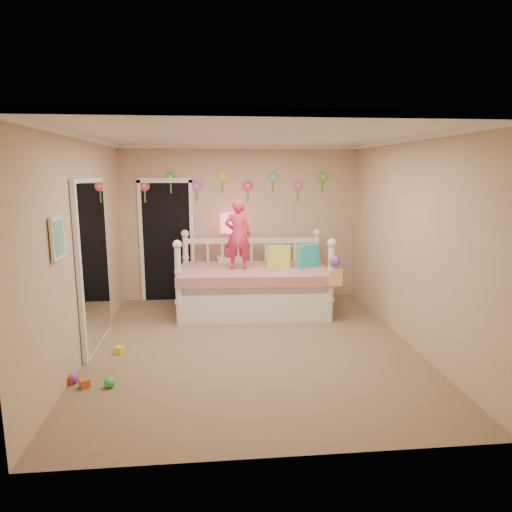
{
  "coord_description": "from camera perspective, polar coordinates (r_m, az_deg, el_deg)",
  "views": [
    {
      "loc": [
        -0.48,
        -5.35,
        2.18
      ],
      "look_at": [
        0.1,
        0.6,
        1.05
      ],
      "focal_mm": 31.53,
      "sensor_mm": 36.0,
      "label": 1
    }
  ],
  "objects": [
    {
      "name": "child",
      "position": [
        6.82,
        -2.31,
        2.73
      ],
      "size": [
        0.41,
        0.28,
        1.07
      ],
      "primitive_type": "imported",
      "rotation": [
        0.0,
        0.0,
        3.07
      ],
      "color": "#DF3254",
      "rests_on": "daybed"
    },
    {
      "name": "left_wall",
      "position": [
        5.63,
        -21.16,
        0.98
      ],
      "size": [
        0.01,
        4.5,
        2.6
      ],
      "primitive_type": "cube",
      "color": "tan",
      "rests_on": "floor"
    },
    {
      "name": "pillow_lime",
      "position": [
        7.02,
        3.0,
        -0.06
      ],
      "size": [
        0.38,
        0.24,
        0.34
      ],
      "primitive_type": "cube",
      "rotation": [
        0.0,
        0.0,
        -0.32
      ],
      "color": "#B5E746",
      "rests_on": "daybed"
    },
    {
      "name": "daybed",
      "position": [
        6.98,
        -0.34,
        -2.11
      ],
      "size": [
        2.37,
        1.34,
        1.26
      ],
      "primitive_type": null,
      "rotation": [
        0.0,
        0.0,
        -0.04
      ],
      "color": "white",
      "rests_on": "floor"
    },
    {
      "name": "floor",
      "position": [
        5.8,
        -0.41,
        -11.39
      ],
      "size": [
        4.0,
        4.5,
        0.01
      ],
      "primitive_type": "cube",
      "color": "#7F684C",
      "rests_on": "ground"
    },
    {
      "name": "mirror_closet",
      "position": [
        5.95,
        -19.87,
        -0.9
      ],
      "size": [
        0.07,
        1.3,
        2.1
      ],
      "primitive_type": "cube",
      "color": "white",
      "rests_on": "left_wall"
    },
    {
      "name": "toy_scatter",
      "position": [
        5.25,
        -19.62,
        -13.82
      ],
      "size": [
        0.98,
        1.4,
        0.11
      ],
      "primitive_type": null,
      "rotation": [
        0.0,
        0.0,
        0.14
      ],
      "color": "#996666",
      "rests_on": "floor"
    },
    {
      "name": "right_wall",
      "position": [
        5.96,
        19.1,
        1.62
      ],
      "size": [
        0.01,
        4.5,
        2.6
      ],
      "primitive_type": "cube",
      "color": "tan",
      "rests_on": "floor"
    },
    {
      "name": "hanging_bag",
      "position": [
        6.52,
        9.91,
        -1.97
      ],
      "size": [
        0.2,
        0.16,
        0.36
      ],
      "primitive_type": null,
      "color": "beige",
      "rests_on": "daybed"
    },
    {
      "name": "table_lamp",
      "position": [
        7.48,
        -3.26,
        3.51
      ],
      "size": [
        0.33,
        0.33,
        0.72
      ],
      "color": "#D01B5F",
      "rests_on": "nightstand"
    },
    {
      "name": "back_wall",
      "position": [
        7.66,
        -1.95,
        4.12
      ],
      "size": [
        4.0,
        0.01,
        2.6
      ],
      "primitive_type": "cube",
      "color": "tan",
      "rests_on": "floor"
    },
    {
      "name": "flower_decals",
      "position": [
        7.6,
        -2.66,
        8.9
      ],
      "size": [
        3.4,
        0.02,
        0.5
      ],
      "primitive_type": null,
      "color": "#B2668C",
      "rests_on": "back_wall"
    },
    {
      "name": "closet_doorway",
      "position": [
        7.71,
        -11.25,
        1.97
      ],
      "size": [
        0.9,
        0.04,
        2.07
      ],
      "primitive_type": "cube",
      "color": "black",
      "rests_on": "back_wall"
    },
    {
      "name": "pillow_turquoise",
      "position": [
        7.04,
        6.56,
        0.01
      ],
      "size": [
        0.38,
        0.27,
        0.36
      ],
      "primitive_type": "cube",
      "rotation": [
        0.0,
        0.0,
        0.44
      ],
      "color": "#28AEC9",
      "rests_on": "daybed"
    },
    {
      "name": "ceiling",
      "position": [
        5.38,
        -0.45,
        15.18
      ],
      "size": [
        4.0,
        4.5,
        0.01
      ],
      "primitive_type": "cube",
      "color": "white",
      "rests_on": "floor"
    },
    {
      "name": "wall_picture",
      "position": [
        4.73,
        -23.88,
        2.12
      ],
      "size": [
        0.05,
        0.34,
        0.42
      ],
      "primitive_type": "cube",
      "color": "white",
      "rests_on": "left_wall"
    },
    {
      "name": "crown_molding",
      "position": [
        5.38,
        -0.45,
        14.86
      ],
      "size": [
        4.0,
        4.5,
        0.06
      ],
      "primitive_type": null,
      "color": "white",
      "rests_on": "ceiling"
    },
    {
      "name": "nightstand",
      "position": [
        7.64,
        -3.19,
        -2.92
      ],
      "size": [
        0.47,
        0.36,
        0.76
      ],
      "primitive_type": "cube",
      "rotation": [
        0.0,
        0.0,
        0.03
      ],
      "color": "white",
      "rests_on": "floor"
    }
  ]
}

